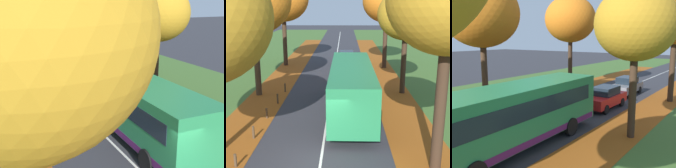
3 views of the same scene
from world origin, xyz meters
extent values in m
cube|color=#3D6028|center=(-9.20, 20.00, 0.00)|extent=(12.00, 90.00, 0.01)
cube|color=#8C4714|center=(-4.60, 14.00, 0.01)|extent=(2.80, 60.00, 0.00)
cube|color=#8C4714|center=(4.60, 14.00, 0.01)|extent=(2.80, 60.00, 0.00)
cube|color=silver|center=(0.00, 20.00, 0.00)|extent=(0.12, 80.00, 0.01)
cylinder|color=#422D1E|center=(-5.36, 9.76, 2.43)|extent=(0.44, 0.44, 4.86)
ellipsoid|color=orange|center=(-5.36, 9.76, 6.85)|extent=(5.32, 5.32, 4.79)
cylinder|color=#382619|center=(-5.42, 20.98, 2.53)|extent=(0.46, 0.46, 5.07)
ellipsoid|color=orange|center=(-5.42, 20.98, 7.06)|extent=(5.31, 5.31, 4.78)
cylinder|color=#382619|center=(5.40, 10.51, 2.16)|extent=(0.39, 0.39, 4.31)
ellipsoid|color=#B27F1E|center=(5.40, 10.51, 5.85)|extent=(4.11, 4.11, 3.70)
cylinder|color=#382619|center=(5.17, 19.90, 2.50)|extent=(0.45, 0.45, 5.00)
ellipsoid|color=orange|center=(5.17, 19.90, 6.79)|extent=(4.78, 4.78, 4.30)
cylinder|color=#4C3823|center=(-3.54, 7.76, 0.34)|extent=(0.12, 0.12, 0.68)
cylinder|color=#4C3823|center=(-3.56, 10.58, 0.33)|extent=(0.12, 0.12, 0.67)
cube|color=#237A47|center=(1.45, 6.09, 1.73)|extent=(2.54, 10.41, 2.50)
cube|color=#19232D|center=(1.45, 6.09, 2.13)|extent=(2.57, 9.16, 0.80)
cube|color=#4C1951|center=(1.45, 6.09, 0.66)|extent=(2.56, 10.20, 0.32)
cylinder|color=black|center=(2.65, 8.94, 0.48)|extent=(0.30, 0.96, 0.96)
cylinder|color=black|center=(0.28, 8.95, 0.48)|extent=(0.30, 0.96, 0.96)
cube|color=#B21919|center=(1.70, 14.91, 0.67)|extent=(1.80, 4.24, 0.70)
cube|color=#19232D|center=(1.70, 15.06, 1.32)|extent=(1.49, 2.05, 0.60)
cylinder|color=black|center=(2.45, 13.59, 0.32)|extent=(0.24, 0.65, 0.64)
cylinder|color=black|center=(0.89, 13.62, 0.32)|extent=(0.24, 0.65, 0.64)
cylinder|color=black|center=(2.51, 16.19, 0.32)|extent=(0.24, 0.65, 0.64)
cylinder|color=black|center=(0.95, 16.23, 0.32)|extent=(0.24, 0.65, 0.64)
cube|color=slate|center=(1.20, 20.39, 0.67)|extent=(1.70, 4.20, 0.70)
cube|color=#19232D|center=(1.20, 20.54, 1.32)|extent=(1.45, 2.02, 0.60)
cylinder|color=black|center=(1.98, 19.09, 0.32)|extent=(0.22, 0.64, 0.64)
cylinder|color=black|center=(0.41, 19.09, 0.32)|extent=(0.22, 0.64, 0.64)
cylinder|color=black|center=(1.98, 21.69, 0.32)|extent=(0.22, 0.64, 0.64)
cylinder|color=black|center=(0.41, 21.69, 0.32)|extent=(0.22, 0.64, 0.64)
camera|label=1|loc=(-5.73, -6.80, 6.86)|focal=50.00mm
camera|label=2|loc=(1.02, -12.40, 6.75)|focal=50.00mm
camera|label=3|loc=(10.05, -2.26, 5.18)|focal=42.00mm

